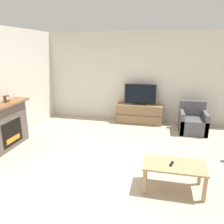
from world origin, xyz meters
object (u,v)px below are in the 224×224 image
at_px(tv_stand, 139,114).
at_px(remote, 172,164).
at_px(tv, 140,95).
at_px(coffee_table, 174,168).
at_px(fireplace, 5,126).
at_px(armchair, 193,122).
at_px(mantel_clock, 6,99).

bearing_deg(tv_stand, remote, -75.67).
xyz_separation_m(tv, coffee_table, (0.86, -3.19, -0.48)).
relative_size(fireplace, tv_stand, 0.95).
bearing_deg(armchair, mantel_clock, -156.48).
xyz_separation_m(tv_stand, armchair, (1.49, -0.43, -0.02)).
distance_m(tv, coffee_table, 3.34).
distance_m(tv, armchair, 1.66).
distance_m(fireplace, tv_stand, 3.69).
height_order(tv, armchair, tv).
bearing_deg(tv_stand, armchair, -15.93).
xyz_separation_m(fireplace, tv, (2.79, 2.41, 0.33)).
bearing_deg(mantel_clock, coffee_table, -14.08).
height_order(fireplace, tv, tv).
relative_size(tv, coffee_table, 0.96).
bearing_deg(armchair, fireplace, -155.11).
relative_size(fireplace, mantel_clock, 8.72).
xyz_separation_m(tv_stand, tv, (0.00, -0.00, 0.58)).
relative_size(tv_stand, tv, 1.48).
bearing_deg(mantel_clock, tv, 39.44).
bearing_deg(remote, tv_stand, 120.87).
height_order(armchair, remote, armchair).
bearing_deg(remote, coffee_table, 39.49).
bearing_deg(coffee_table, remote, -157.05).
bearing_deg(coffee_table, armchair, 77.14).
xyz_separation_m(tv_stand, coffee_table, (0.86, -3.19, 0.10)).
relative_size(tv, remote, 6.00).
xyz_separation_m(mantel_clock, remote, (3.59, -0.93, -0.66)).
height_order(tv_stand, tv, tv).
relative_size(fireplace, armchair, 1.62).
height_order(tv, remote, tv).
bearing_deg(coffee_table, tv_stand, 105.10).
bearing_deg(tv, armchair, -15.85).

